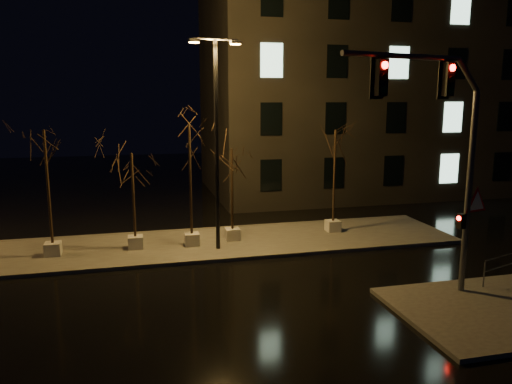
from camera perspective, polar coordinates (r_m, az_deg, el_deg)
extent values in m
plane|color=black|center=(17.87, -0.39, -11.36)|extent=(90.00, 90.00, 0.00)
cube|color=#46443F|center=(23.40, -3.84, -5.79)|extent=(22.00, 5.00, 0.15)
cube|color=#46443F|center=(18.22, 26.66, -11.86)|extent=(7.00, 5.00, 0.15)
cube|color=black|center=(38.50, 14.04, 11.59)|extent=(25.00, 12.00, 15.00)
cube|color=#B5B2A9|center=(22.91, -22.18, -6.04)|extent=(0.65, 0.65, 0.55)
cylinder|color=black|center=(22.33, -22.66, 0.49)|extent=(0.11, 0.11, 4.74)
cube|color=#B5B2A9|center=(22.83, -13.60, -5.58)|extent=(0.65, 0.65, 0.55)
cylinder|color=black|center=(22.34, -13.84, -0.36)|extent=(0.11, 0.11, 3.69)
cube|color=#B5B2A9|center=(22.84, -7.34, -5.36)|extent=(0.65, 0.65, 0.55)
cylinder|color=black|center=(22.24, -7.51, 1.40)|extent=(0.11, 0.11, 4.90)
cube|color=#B5B2A9|center=(23.48, -2.71, -4.83)|extent=(0.65, 0.65, 0.55)
cylinder|color=black|center=(23.00, -2.75, 0.33)|extent=(0.11, 0.11, 3.75)
cube|color=#B5B2A9|center=(25.24, 8.77, -3.84)|extent=(0.65, 0.65, 0.55)
cylinder|color=black|center=(24.73, 8.94, 1.83)|extent=(0.11, 0.11, 4.50)
cylinder|color=#505257|center=(18.14, 23.11, -0.21)|extent=(0.20, 0.20, 6.80)
cylinder|color=#505257|center=(15.50, 16.63, 14.65)|extent=(4.43, 1.29, 0.16)
cube|color=black|center=(16.82, 21.10, 11.92)|extent=(0.39, 0.33, 1.02)
cube|color=black|center=(14.87, 14.09, 12.55)|extent=(0.39, 0.33, 1.02)
cube|color=black|center=(18.13, 22.41, -3.10)|extent=(0.29, 0.26, 0.51)
cone|color=red|center=(18.43, 23.83, -1.18)|extent=(1.15, 0.33, 1.18)
sphere|color=#FF0C07|center=(17.88, 24.09, 12.69)|extent=(0.20, 0.20, 0.20)
cylinder|color=black|center=(21.42, -4.52, 5.07)|extent=(0.18, 0.18, 8.94)
cylinder|color=black|center=(21.45, -4.70, 17.03)|extent=(1.96, 0.40, 0.09)
cube|color=#FFA332|center=(21.17, -7.09, 16.71)|extent=(0.48, 0.32, 0.18)
cube|color=#FFA332|center=(21.73, -2.36, 16.62)|extent=(0.48, 0.32, 0.18)
cylinder|color=#505257|center=(19.49, 24.62, -8.58)|extent=(0.05, 0.05, 0.90)
cylinder|color=#505257|center=(20.24, 26.46, -6.54)|extent=(2.11, 0.74, 0.04)
cylinder|color=#505257|center=(20.36, 26.37, -7.62)|extent=(2.11, 0.74, 0.04)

